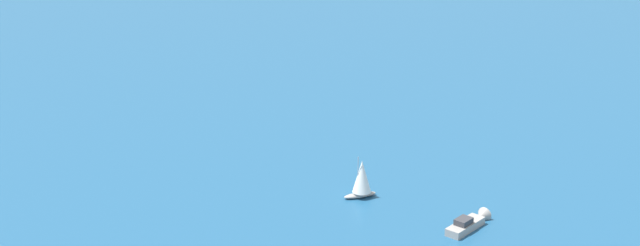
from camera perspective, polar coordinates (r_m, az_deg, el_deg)
name	(u,v)px	position (r m, az deg, el deg)	size (l,w,h in m)	color
motorboat_near_centre	(470,223)	(173.50, 8.81, -5.82)	(4.91, 11.14, 3.14)	#9E9993
sailboat_far_port	(362,178)	(182.34, 2.47, -3.28)	(5.58, 6.07, 8.32)	#9E9993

